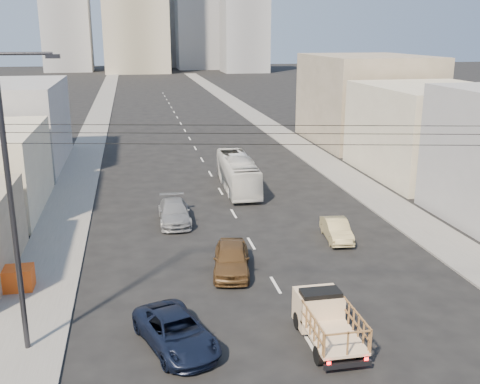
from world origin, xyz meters
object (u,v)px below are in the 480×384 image
object	(u,v)px
flatbed_pickup	(327,317)
sedan_grey	(174,212)
navy_pickup	(176,332)
city_bus	(238,173)
crate_stack	(15,279)
sedan_brown	(231,259)
streetlamp_left	(13,199)
sedan_tan	(337,230)

from	to	relation	value
flatbed_pickup	sedan_grey	size ratio (longest dim) A/B	0.87
navy_pickup	city_bus	xyz separation A→B (m)	(7.01, 23.33, 0.68)
city_bus	sedan_grey	xyz separation A→B (m)	(-5.82, -7.54, -0.64)
flatbed_pickup	sedan_grey	bearing A→B (deg)	106.92
crate_stack	flatbed_pickup	bearing A→B (deg)	-28.51
sedan_brown	streetlamp_left	world-z (taller)	streetlamp_left
flatbed_pickup	sedan_brown	bearing A→B (deg)	109.22
city_bus	sedan_brown	world-z (taller)	city_bus
flatbed_pickup	city_bus	distance (m)	24.09
navy_pickup	sedan_grey	bearing A→B (deg)	67.42
city_bus	sedan_grey	distance (m)	9.54
navy_pickup	streetlamp_left	size ratio (longest dim) A/B	0.42
city_bus	streetlamp_left	xyz separation A→B (m)	(-12.90, -22.41, 5.06)
sedan_grey	crate_stack	bearing A→B (deg)	-132.89
city_bus	sedan_brown	xyz separation A→B (m)	(-3.46, -16.42, -0.58)
sedan_brown	crate_stack	distance (m)	11.05
navy_pickup	streetlamp_left	world-z (taller)	streetlamp_left
streetlamp_left	sedan_tan	bearing A→B (deg)	29.96
navy_pickup	sedan_brown	size ratio (longest dim) A/B	1.06
navy_pickup	streetlamp_left	distance (m)	8.28
city_bus	crate_stack	distance (m)	22.07
sedan_brown	streetlamp_left	bearing A→B (deg)	-137.24
flatbed_pickup	streetlamp_left	size ratio (longest dim) A/B	0.37
sedan_grey	navy_pickup	bearing A→B (deg)	-93.48
navy_pickup	sedan_brown	xyz separation A→B (m)	(3.55, 6.91, 0.11)
sedan_tan	city_bus	bearing A→B (deg)	113.62
sedan_tan	crate_stack	distance (m)	18.79
flatbed_pickup	sedan_tan	world-z (taller)	flatbed_pickup
flatbed_pickup	streetlamp_left	bearing A→B (deg)	172.20
flatbed_pickup	crate_stack	distance (m)	15.62
sedan_tan	sedan_grey	world-z (taller)	sedan_grey
flatbed_pickup	navy_pickup	bearing A→B (deg)	173.25
sedan_grey	crate_stack	size ratio (longest dim) A/B	2.82
sedan_brown	sedan_tan	xyz separation A→B (m)	(7.34, 3.68, -0.16)
streetlamp_left	crate_stack	world-z (taller)	streetlamp_left
sedan_grey	streetlamp_left	world-z (taller)	streetlamp_left
city_bus	sedan_tan	size ratio (longest dim) A/B	2.53
sedan_brown	crate_stack	size ratio (longest dim) A/B	2.62
sedan_brown	streetlamp_left	distance (m)	12.52
sedan_tan	sedan_grey	xyz separation A→B (m)	(-9.70, 5.21, 0.09)
flatbed_pickup	city_bus	bearing A→B (deg)	88.12
sedan_grey	streetlamp_left	bearing A→B (deg)	-114.63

